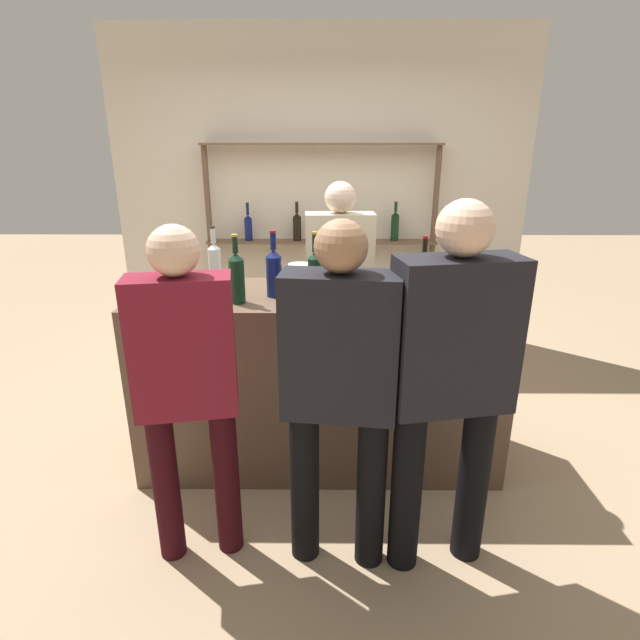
{
  "coord_description": "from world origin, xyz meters",
  "views": [
    {
      "loc": [
        0.02,
        -2.69,
        1.86
      ],
      "look_at": [
        0.0,
        0.0,
        0.9
      ],
      "focal_mm": 28.0,
      "sensor_mm": 36.0,
      "label": 1
    }
  ],
  "objects_px": {
    "ice_bucket": "(482,277)",
    "cork_jar": "(300,276)",
    "server_behind_counter": "(339,279)",
    "counter_bottle_0": "(215,261)",
    "counter_bottle_1": "(237,276)",
    "customer_right": "(451,372)",
    "counter_bottle_3": "(336,283)",
    "counter_bottle_2": "(274,271)",
    "counter_bottle_5": "(315,274)",
    "wine_glass": "(482,285)",
    "customer_left": "(186,378)",
    "customer_center": "(339,381)",
    "counter_bottle_4": "(423,277)"
  },
  "relations": [
    {
      "from": "counter_bottle_5",
      "to": "server_behind_counter",
      "type": "bearing_deg",
      "value": 79.84
    },
    {
      "from": "counter_bottle_5",
      "to": "customer_center",
      "type": "distance_m",
      "value": 0.77
    },
    {
      "from": "counter_bottle_4",
      "to": "cork_jar",
      "type": "relative_size",
      "value": 2.46
    },
    {
      "from": "counter_bottle_1",
      "to": "counter_bottle_3",
      "type": "height_order",
      "value": "counter_bottle_1"
    },
    {
      "from": "customer_left",
      "to": "customer_center",
      "type": "relative_size",
      "value": 0.98
    },
    {
      "from": "server_behind_counter",
      "to": "customer_left",
      "type": "relative_size",
      "value": 1.03
    },
    {
      "from": "wine_glass",
      "to": "counter_bottle_4",
      "type": "bearing_deg",
      "value": 165.06
    },
    {
      "from": "server_behind_counter",
      "to": "counter_bottle_0",
      "type": "bearing_deg",
      "value": -57.08
    },
    {
      "from": "counter_bottle_1",
      "to": "server_behind_counter",
      "type": "bearing_deg",
      "value": 59.1
    },
    {
      "from": "wine_glass",
      "to": "customer_left",
      "type": "distance_m",
      "value": 1.53
    },
    {
      "from": "counter_bottle_5",
      "to": "ice_bucket",
      "type": "bearing_deg",
      "value": 1.98
    },
    {
      "from": "cork_jar",
      "to": "counter_bottle_3",
      "type": "bearing_deg",
      "value": -57.21
    },
    {
      "from": "counter_bottle_4",
      "to": "customer_left",
      "type": "xyz_separation_m",
      "value": [
        -1.11,
        -0.64,
        -0.28
      ]
    },
    {
      "from": "counter_bottle_2",
      "to": "server_behind_counter",
      "type": "bearing_deg",
      "value": 65.12
    },
    {
      "from": "counter_bottle_0",
      "to": "cork_jar",
      "type": "xyz_separation_m",
      "value": [
        0.51,
        -0.13,
        -0.06
      ]
    },
    {
      "from": "counter_bottle_4",
      "to": "counter_bottle_3",
      "type": "bearing_deg",
      "value": -171.81
    },
    {
      "from": "counter_bottle_5",
      "to": "cork_jar",
      "type": "xyz_separation_m",
      "value": [
        -0.09,
        0.22,
        -0.07
      ]
    },
    {
      "from": "counter_bottle_1",
      "to": "counter_bottle_5",
      "type": "distance_m",
      "value": 0.41
    },
    {
      "from": "counter_bottle_1",
      "to": "customer_right",
      "type": "relative_size",
      "value": 0.22
    },
    {
      "from": "counter_bottle_5",
      "to": "customer_left",
      "type": "distance_m",
      "value": 0.9
    },
    {
      "from": "counter_bottle_1",
      "to": "customer_left",
      "type": "relative_size",
      "value": 0.23
    },
    {
      "from": "counter_bottle_5",
      "to": "customer_left",
      "type": "bearing_deg",
      "value": -128.74
    },
    {
      "from": "counter_bottle_1",
      "to": "counter_bottle_4",
      "type": "relative_size",
      "value": 1.04
    },
    {
      "from": "ice_bucket",
      "to": "cork_jar",
      "type": "distance_m",
      "value": 1.01
    },
    {
      "from": "counter_bottle_4",
      "to": "customer_center",
      "type": "xyz_separation_m",
      "value": [
        -0.46,
        -0.68,
        -0.27
      ]
    },
    {
      "from": "ice_bucket",
      "to": "customer_center",
      "type": "xyz_separation_m",
      "value": [
        -0.78,
        -0.74,
        -0.26
      ]
    },
    {
      "from": "customer_left",
      "to": "counter_bottle_3",
      "type": "bearing_deg",
      "value": -58.3
    },
    {
      "from": "wine_glass",
      "to": "counter_bottle_5",
      "type": "bearing_deg",
      "value": 173.01
    },
    {
      "from": "customer_right",
      "to": "counter_bottle_4",
      "type": "bearing_deg",
      "value": -9.85
    },
    {
      "from": "counter_bottle_1",
      "to": "server_behind_counter",
      "type": "xyz_separation_m",
      "value": [
        0.57,
        0.94,
        -0.27
      ]
    },
    {
      "from": "counter_bottle_1",
      "to": "counter_bottle_2",
      "type": "distance_m",
      "value": 0.22
    },
    {
      "from": "ice_bucket",
      "to": "counter_bottle_2",
      "type": "bearing_deg",
      "value": 178.48
    },
    {
      "from": "server_behind_counter",
      "to": "customer_center",
      "type": "distance_m",
      "value": 1.59
    },
    {
      "from": "ice_bucket",
      "to": "customer_center",
      "type": "bearing_deg",
      "value": -136.85
    },
    {
      "from": "counter_bottle_0",
      "to": "ice_bucket",
      "type": "height_order",
      "value": "counter_bottle_0"
    },
    {
      "from": "counter_bottle_1",
      "to": "customer_center",
      "type": "relative_size",
      "value": 0.23
    },
    {
      "from": "counter_bottle_4",
      "to": "server_behind_counter",
      "type": "distance_m",
      "value": 1.03
    },
    {
      "from": "customer_right",
      "to": "counter_bottle_3",
      "type": "bearing_deg",
      "value": 26.78
    },
    {
      "from": "counter_bottle_4",
      "to": "server_behind_counter",
      "type": "relative_size",
      "value": 0.22
    },
    {
      "from": "wine_glass",
      "to": "customer_left",
      "type": "relative_size",
      "value": 0.09
    },
    {
      "from": "customer_left",
      "to": "counter_bottle_2",
      "type": "bearing_deg",
      "value": -33.09
    },
    {
      "from": "counter_bottle_0",
      "to": "customer_right",
      "type": "relative_size",
      "value": 0.2
    },
    {
      "from": "cork_jar",
      "to": "server_behind_counter",
      "type": "xyz_separation_m",
      "value": [
        0.25,
        0.66,
        -0.19
      ]
    },
    {
      "from": "counter_bottle_0",
      "to": "server_behind_counter",
      "type": "relative_size",
      "value": 0.21
    },
    {
      "from": "counter_bottle_0",
      "to": "counter_bottle_3",
      "type": "distance_m",
      "value": 0.85
    },
    {
      "from": "wine_glass",
      "to": "cork_jar",
      "type": "xyz_separation_m",
      "value": [
        -0.95,
        0.33,
        -0.04
      ]
    },
    {
      "from": "counter_bottle_0",
      "to": "customer_left",
      "type": "xyz_separation_m",
      "value": [
        0.07,
        -1.02,
        -0.27
      ]
    },
    {
      "from": "counter_bottle_2",
      "to": "counter_bottle_3",
      "type": "bearing_deg",
      "value": -24.73
    },
    {
      "from": "customer_center",
      "to": "counter_bottle_5",
      "type": "bearing_deg",
      "value": 16.0
    },
    {
      "from": "counter_bottle_0",
      "to": "counter_bottle_4",
      "type": "xyz_separation_m",
      "value": [
        1.18,
        -0.38,
        0.0
      ]
    }
  ]
}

